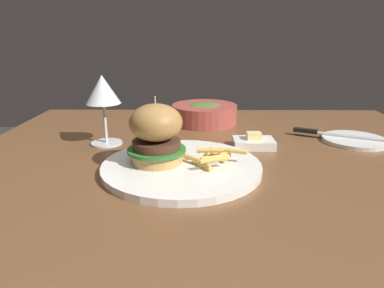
{
  "coord_description": "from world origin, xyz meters",
  "views": [
    {
      "loc": [
        -0.06,
        -0.7,
        0.99
      ],
      "look_at": [
        -0.06,
        -0.05,
        0.78
      ],
      "focal_mm": 32.0,
      "sensor_mm": 36.0,
      "label": 1
    }
  ],
  "objects_px": {
    "butter_dish": "(254,142)",
    "bread_plate": "(354,140)",
    "burger_sandwich": "(156,134)",
    "wine_glass": "(103,92)",
    "main_plate": "(182,167)",
    "soup_bowl": "(204,113)",
    "table_knife": "(332,134)"
  },
  "relations": [
    {
      "from": "main_plate",
      "to": "butter_dish",
      "type": "xyz_separation_m",
      "value": [
        0.16,
        0.14,
        0.0
      ]
    },
    {
      "from": "burger_sandwich",
      "to": "wine_glass",
      "type": "bearing_deg",
      "value": 131.3
    },
    {
      "from": "butter_dish",
      "to": "soup_bowl",
      "type": "relative_size",
      "value": 0.49
    },
    {
      "from": "wine_glass",
      "to": "butter_dish",
      "type": "xyz_separation_m",
      "value": [
        0.35,
        -0.02,
        -0.11
      ]
    },
    {
      "from": "butter_dish",
      "to": "bread_plate",
      "type": "bearing_deg",
      "value": 9.61
    },
    {
      "from": "wine_glass",
      "to": "burger_sandwich",
      "type": "bearing_deg",
      "value": -48.7
    },
    {
      "from": "wine_glass",
      "to": "butter_dish",
      "type": "relative_size",
      "value": 1.75
    },
    {
      "from": "burger_sandwich",
      "to": "main_plate",
      "type": "bearing_deg",
      "value": -9.66
    },
    {
      "from": "main_plate",
      "to": "butter_dish",
      "type": "height_order",
      "value": "butter_dish"
    },
    {
      "from": "burger_sandwich",
      "to": "butter_dish",
      "type": "relative_size",
      "value": 1.38
    },
    {
      "from": "burger_sandwich",
      "to": "table_knife",
      "type": "relative_size",
      "value": 0.59
    },
    {
      "from": "butter_dish",
      "to": "wine_glass",
      "type": "bearing_deg",
      "value": 176.15
    },
    {
      "from": "table_knife",
      "to": "main_plate",
      "type": "bearing_deg",
      "value": -150.63
    },
    {
      "from": "burger_sandwich",
      "to": "soup_bowl",
      "type": "height_order",
      "value": "burger_sandwich"
    },
    {
      "from": "wine_glass",
      "to": "table_knife",
      "type": "bearing_deg",
      "value": 4.28
    },
    {
      "from": "main_plate",
      "to": "wine_glass",
      "type": "height_order",
      "value": "wine_glass"
    },
    {
      "from": "table_knife",
      "to": "soup_bowl",
      "type": "xyz_separation_m",
      "value": [
        -0.32,
        0.16,
        0.02
      ]
    },
    {
      "from": "burger_sandwich",
      "to": "soup_bowl",
      "type": "xyz_separation_m",
      "value": [
        0.1,
        0.36,
        -0.04
      ]
    },
    {
      "from": "main_plate",
      "to": "soup_bowl",
      "type": "xyz_separation_m",
      "value": [
        0.05,
        0.37,
        0.02
      ]
    },
    {
      "from": "burger_sandwich",
      "to": "butter_dish",
      "type": "bearing_deg",
      "value": 32.63
    },
    {
      "from": "burger_sandwich",
      "to": "wine_glass",
      "type": "relative_size",
      "value": 0.78
    },
    {
      "from": "main_plate",
      "to": "burger_sandwich",
      "type": "height_order",
      "value": "burger_sandwich"
    },
    {
      "from": "main_plate",
      "to": "bread_plate",
      "type": "distance_m",
      "value": 0.46
    },
    {
      "from": "main_plate",
      "to": "table_knife",
      "type": "height_order",
      "value": "table_knife"
    },
    {
      "from": "burger_sandwich",
      "to": "soup_bowl",
      "type": "distance_m",
      "value": 0.38
    },
    {
      "from": "bread_plate",
      "to": "main_plate",
      "type": "bearing_deg",
      "value": -155.92
    },
    {
      "from": "burger_sandwich",
      "to": "table_knife",
      "type": "height_order",
      "value": "burger_sandwich"
    },
    {
      "from": "main_plate",
      "to": "wine_glass",
      "type": "bearing_deg",
      "value": 138.37
    },
    {
      "from": "main_plate",
      "to": "soup_bowl",
      "type": "relative_size",
      "value": 1.62
    },
    {
      "from": "burger_sandwich",
      "to": "bread_plate",
      "type": "xyz_separation_m",
      "value": [
        0.47,
        0.18,
        -0.07
      ]
    },
    {
      "from": "bread_plate",
      "to": "soup_bowl",
      "type": "distance_m",
      "value": 0.41
    },
    {
      "from": "wine_glass",
      "to": "bread_plate",
      "type": "bearing_deg",
      "value": 1.85
    }
  ]
}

